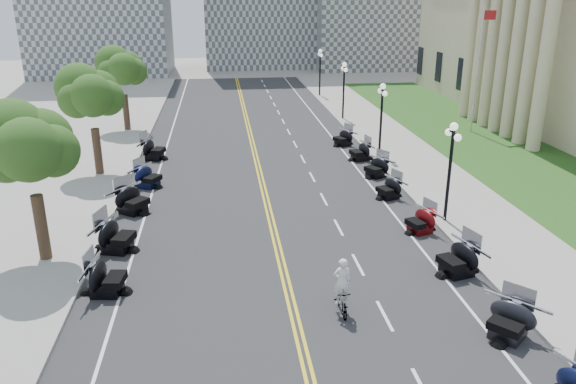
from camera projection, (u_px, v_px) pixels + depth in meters
name	position (u px, v px, depth m)	size (l,w,h in m)	color
ground	(283.00, 269.00, 23.38)	(160.00, 160.00, 0.00)	gray
road	(264.00, 190.00, 32.72)	(16.00, 90.00, 0.01)	#333335
centerline_yellow_a	(262.00, 190.00, 32.71)	(0.12, 90.00, 0.00)	yellow
centerline_yellow_b	(266.00, 189.00, 32.73)	(0.12, 90.00, 0.00)	yellow
edge_line_north	(371.00, 185.00, 33.45)	(0.12, 90.00, 0.00)	white
edge_line_south	(152.00, 194.00, 31.99)	(0.12, 90.00, 0.00)	white
lane_dash_5	(385.00, 316.00, 20.01)	(0.12, 2.00, 0.00)	white
lane_dash_6	(358.00, 265.00, 23.74)	(0.12, 2.00, 0.00)	white
lane_dash_7	(339.00, 227.00, 27.48)	(0.12, 2.00, 0.00)	white
lane_dash_8	(324.00, 199.00, 31.22)	(0.12, 2.00, 0.00)	white
lane_dash_9	(312.00, 177.00, 34.96)	(0.12, 2.00, 0.00)	white
lane_dash_10	(303.00, 159.00, 38.69)	(0.12, 2.00, 0.00)	white
lane_dash_11	(295.00, 144.00, 42.43)	(0.12, 2.00, 0.00)	white
lane_dash_12	(289.00, 132.00, 46.17)	(0.12, 2.00, 0.00)	white
lane_dash_13	(283.00, 121.00, 49.91)	(0.12, 2.00, 0.00)	white
lane_dash_14	(278.00, 112.00, 53.64)	(0.12, 2.00, 0.00)	white
lane_dash_15	(274.00, 104.00, 57.38)	(0.12, 2.00, 0.00)	white
lane_dash_16	(271.00, 97.00, 61.12)	(0.12, 2.00, 0.00)	white
lane_dash_17	(268.00, 91.00, 64.86)	(0.12, 2.00, 0.00)	white
lane_dash_18	(265.00, 86.00, 68.59)	(0.12, 2.00, 0.00)	white
lane_dash_19	(262.00, 81.00, 72.33)	(0.12, 2.00, 0.00)	white
sidewalk_north	(437.00, 182.00, 33.90)	(5.00, 90.00, 0.15)	#9E9991
sidewalk_south	(77.00, 196.00, 31.50)	(5.00, 90.00, 0.15)	#9E9991
lawn	(487.00, 145.00, 42.18)	(9.00, 60.00, 0.10)	#356023
street_lamp_2	(449.00, 173.00, 27.22)	(0.50, 1.20, 4.90)	black
street_lamp_3	(381.00, 120.00, 38.44)	(0.50, 1.20, 4.90)	black
street_lamp_4	(344.00, 91.00, 49.65)	(0.50, 1.20, 4.90)	black
street_lamp_5	(320.00, 73.00, 60.86)	(0.50, 1.20, 4.90)	black
flagpole	(477.00, 71.00, 44.31)	(1.10, 0.20, 10.00)	silver
tree_2	(30.00, 154.00, 22.50)	(4.80, 4.80, 9.20)	#235619
tree_3	(91.00, 100.00, 33.72)	(4.80, 4.80, 9.20)	#235619
tree_4	(122.00, 73.00, 44.93)	(4.80, 4.80, 9.20)	#235619
motorcycle_n_4	(510.00, 319.00, 18.54)	(1.98, 1.98, 1.39)	black
motorcycle_n_5	(458.00, 258.00, 22.73)	(2.11, 2.11, 1.48)	black
motorcycle_n_6	(420.00, 220.00, 26.76)	(1.81, 1.81, 1.27)	#590A0C
motorcycle_n_7	(389.00, 188.00, 31.19)	(1.79, 1.79, 1.26)	black
motorcycle_n_8	(376.00, 167.00, 34.78)	(1.90, 1.90, 1.33)	black
motorcycle_n_9	(360.00, 151.00, 38.24)	(1.92, 1.92, 1.34)	black
motorcycle_n_10	(343.00, 137.00, 41.88)	(1.86, 1.86, 1.30)	black
motorcycle_s_5	(106.00, 276.00, 21.26)	(2.08, 2.08, 1.45)	black
motorcycle_s_6	(116.00, 235.00, 24.77)	(2.24, 2.24, 1.56)	black
motorcycle_s_7	(132.00, 199.00, 29.10)	(2.18, 2.18, 1.53)	black
motorcycle_s_8	(148.00, 176.00, 32.94)	(2.01, 2.01, 1.41)	black
motorcycle_s_9	(153.00, 149.00, 38.37)	(2.22, 2.22, 1.55)	black
bicycle	(341.00, 300.00, 20.05)	(0.47, 1.66, 1.00)	#A51414
cyclist_rider	(343.00, 265.00, 19.58)	(0.66, 0.43, 1.81)	silver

